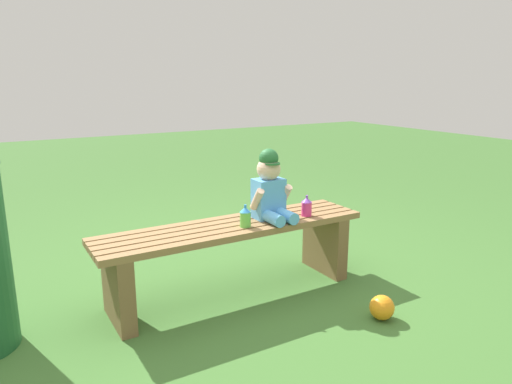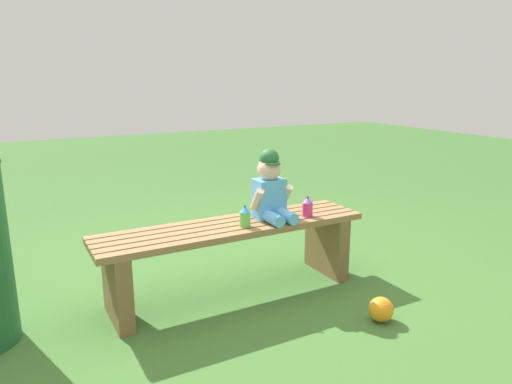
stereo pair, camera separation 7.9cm
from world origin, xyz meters
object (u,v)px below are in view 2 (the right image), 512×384
park_bench (233,247)px  sippy_cup_left (245,216)px  child_figure (271,189)px  sippy_cup_right (308,207)px  toy_ball (381,309)px

park_bench → sippy_cup_left: size_ratio=12.48×
park_bench → child_figure: 0.39m
sippy_cup_right → toy_ball: sippy_cup_right is taller
child_figure → sippy_cup_right: size_ratio=3.26×
sippy_cup_right → toy_ball: bearing=-83.1°
sippy_cup_left → toy_ball: size_ratio=0.97×
sippy_cup_left → sippy_cup_right: 0.41m
park_bench → sippy_cup_right: 0.50m
child_figure → sippy_cup_right: (0.21, -0.07, -0.12)m
child_figure → toy_ball: bearing=-66.2°
park_bench → sippy_cup_right: size_ratio=12.48×
park_bench → toy_ball: 0.86m
sippy_cup_left → toy_ball: bearing=-49.9°
sippy_cup_left → sippy_cup_right: same height
child_figure → toy_ball: (0.28, -0.64, -0.53)m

